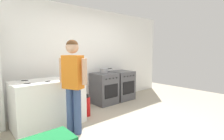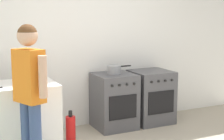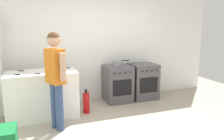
# 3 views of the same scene
# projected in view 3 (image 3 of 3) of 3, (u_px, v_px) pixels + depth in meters

# --- Properties ---
(ground_plane) EXTENTS (8.00, 8.00, 0.00)m
(ground_plane) POSITION_uv_depth(u_px,v_px,m) (132.00, 132.00, 3.64)
(ground_plane) COLOR #ADA38E
(back_wall) EXTENTS (6.00, 0.10, 2.60)m
(back_wall) POSITION_uv_depth(u_px,v_px,m) (98.00, 45.00, 5.19)
(back_wall) COLOR white
(back_wall) RESTS_ON ground
(counter_unit) EXTENTS (1.30, 0.70, 0.90)m
(counter_unit) POSITION_uv_depth(u_px,v_px,m) (43.00, 95.00, 4.21)
(counter_unit) COLOR white
(counter_unit) RESTS_ON ground
(oven_left) EXTENTS (0.60, 0.62, 0.85)m
(oven_left) POSITION_uv_depth(u_px,v_px,m) (117.00, 83.00, 5.13)
(oven_left) COLOR #4C4C51
(oven_left) RESTS_ON ground
(oven_right) EXTENTS (0.62, 0.62, 0.85)m
(oven_right) POSITION_uv_depth(u_px,v_px,m) (143.00, 81.00, 5.36)
(oven_right) COLOR #4C4C51
(oven_right) RESTS_ON ground
(pot) EXTENTS (0.40, 0.22, 0.12)m
(pot) POSITION_uv_depth(u_px,v_px,m) (118.00, 63.00, 5.08)
(pot) COLOR gray
(pot) RESTS_ON oven_left
(knife_utility) EXTENTS (0.24, 0.14, 0.01)m
(knife_utility) POSITION_uv_depth(u_px,v_px,m) (34.00, 74.00, 3.89)
(knife_utility) COLOR silver
(knife_utility) RESTS_ON counter_unit
(knife_paring) EXTENTS (0.20, 0.12, 0.01)m
(knife_paring) POSITION_uv_depth(u_px,v_px,m) (20.00, 71.00, 4.19)
(knife_paring) COLOR silver
(knife_paring) RESTS_ON counter_unit
(knife_chef) EXTENTS (0.31, 0.09, 0.01)m
(knife_chef) POSITION_uv_depth(u_px,v_px,m) (63.00, 68.00, 4.47)
(knife_chef) COLOR silver
(knife_chef) RESTS_ON counter_unit
(knife_bread) EXTENTS (0.35, 0.07, 0.01)m
(knife_bread) POSITION_uv_depth(u_px,v_px,m) (10.00, 75.00, 3.80)
(knife_bread) COLOR silver
(knife_bread) RESTS_ON counter_unit
(person) EXTENTS (0.32, 0.53, 1.65)m
(person) POSITION_uv_depth(u_px,v_px,m) (55.00, 73.00, 3.59)
(person) COLOR #384C7A
(person) RESTS_ON ground
(fire_extinguisher) EXTENTS (0.13, 0.13, 0.50)m
(fire_extinguisher) POSITION_uv_depth(u_px,v_px,m) (86.00, 103.00, 4.44)
(fire_extinguisher) COLOR red
(fire_extinguisher) RESTS_ON ground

